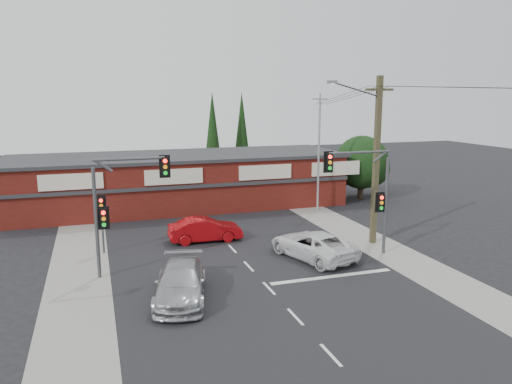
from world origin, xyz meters
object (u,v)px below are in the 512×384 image
object	(u,v)px
shop_building	(179,180)
red_sedan	(205,230)
utility_pole	(375,155)
silver_suv	(181,283)
white_suv	(313,245)

from	to	relation	value
shop_building	red_sedan	bearing A→B (deg)	-90.90
shop_building	utility_pole	xyz separation A→B (m)	(9.36, -14.00, 3.26)
silver_suv	red_sedan	size ratio (longest dim) A/B	1.17
white_suv	utility_pole	size ratio (longest dim) A/B	0.54
silver_suv	shop_building	bearing A→B (deg)	93.97
white_suv	silver_suv	xyz separation A→B (m)	(-7.92, -3.43, 0.01)
red_sedan	shop_building	distance (m)	10.54
white_suv	shop_building	bearing A→B (deg)	-89.78
white_suv	silver_suv	size ratio (longest dim) A/B	1.03
utility_pole	shop_building	bearing A→B (deg)	123.76
red_sedan	shop_building	xyz separation A→B (m)	(0.16, 10.45, 1.39)
red_sedan	shop_building	size ratio (longest dim) A/B	0.16
silver_suv	red_sedan	xyz separation A→B (m)	(2.96, 8.47, -0.03)
silver_suv	shop_building	world-z (taller)	shop_building
white_suv	red_sedan	bearing A→B (deg)	-62.45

